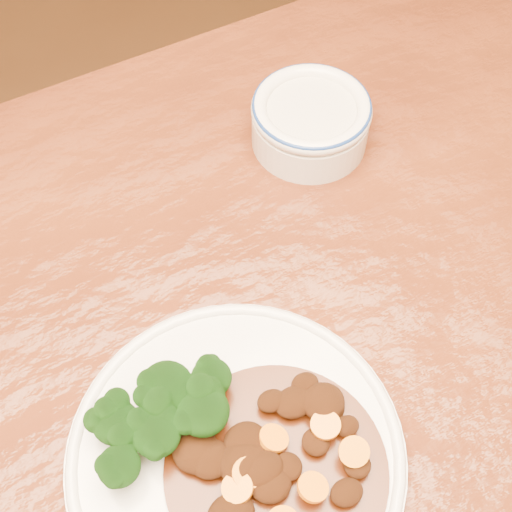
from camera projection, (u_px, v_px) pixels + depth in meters
name	position (u px, v px, depth m)	size (l,w,h in m)	color
dining_table	(218.00, 420.00, 0.72)	(1.54, 0.96, 0.75)	#5E2810
dinner_plate	(236.00, 454.00, 0.61)	(0.29, 0.29, 0.02)	silver
broccoli_florets	(165.00, 413.00, 0.60)	(0.13, 0.09, 0.05)	#6E944C
mince_stew	(270.00, 457.00, 0.60)	(0.19, 0.19, 0.03)	#431B07
dip_bowl	(311.00, 120.00, 0.80)	(0.13, 0.13, 0.06)	silver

